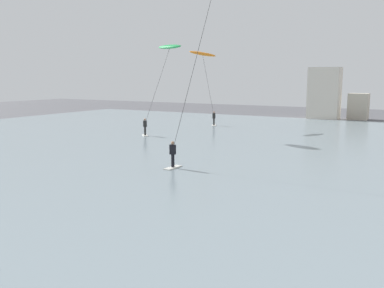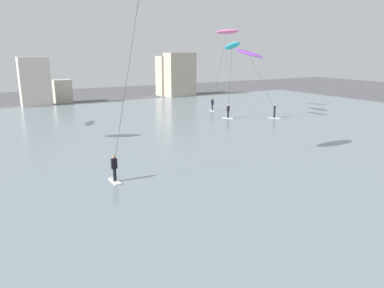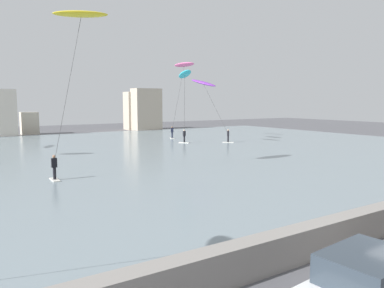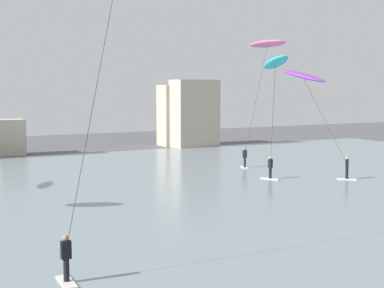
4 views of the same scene
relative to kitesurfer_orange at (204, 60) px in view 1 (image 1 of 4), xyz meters
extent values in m
cube|color=gray|center=(14.09, -10.45, -7.45)|extent=(84.00, 52.00, 0.10)
cube|color=beige|center=(9.67, 16.34, -4.01)|extent=(4.06, 2.61, 6.98)
cube|color=beige|center=(13.80, 18.41, -5.74)|extent=(2.53, 2.33, 3.52)
cube|color=silver|center=(8.92, -20.36, -7.37)|extent=(0.48, 1.41, 0.06)
cylinder|color=black|center=(8.92, -20.36, -6.95)|extent=(0.20, 0.20, 0.78)
cube|color=black|center=(8.92, -20.36, -6.26)|extent=(0.35, 0.23, 0.60)
sphere|color=#9E7051|center=(8.92, -20.36, -5.85)|extent=(0.20, 0.20, 0.20)
cylinder|color=#333333|center=(10.09, -19.89, -1.49)|extent=(2.36, 0.96, 9.64)
cube|color=silver|center=(0.68, 1.27, -7.37)|extent=(1.03, 1.45, 0.06)
cylinder|color=black|center=(0.68, 1.27, -6.95)|extent=(0.20, 0.20, 0.78)
cube|color=black|center=(0.68, 1.27, -6.26)|extent=(0.40, 0.35, 0.60)
sphere|color=#9E7051|center=(0.68, 1.27, -5.85)|extent=(0.20, 0.20, 0.20)
cylinder|color=#333333|center=(0.30, 0.57, -2.88)|extent=(0.78, 1.43, 6.86)
ellipsoid|color=orange|center=(-0.07, -0.13, 0.69)|extent=(2.77, 3.20, 0.92)
cube|color=silver|center=(-1.14, -9.57, -7.37)|extent=(1.28, 1.32, 0.06)
cylinder|color=black|center=(-1.14, -9.57, -6.95)|extent=(0.20, 0.20, 0.78)
cube|color=black|center=(-1.14, -9.57, -6.26)|extent=(0.40, 0.39, 0.60)
sphere|color=#9E7051|center=(-1.14, -9.57, -5.85)|extent=(0.20, 0.20, 0.20)
cylinder|color=#333333|center=(-0.31, -8.65, -2.76)|extent=(1.70, 1.87, 7.11)
ellipsoid|color=green|center=(0.52, -7.73, 0.95)|extent=(3.64, 2.47, 0.71)
camera|label=1|loc=(22.20, -40.97, -2.01)|focal=38.51mm
camera|label=2|loc=(2.36, -40.86, 0.26)|focal=34.46mm
camera|label=3|loc=(3.58, -45.06, -2.35)|focal=34.86mm
camera|label=4|loc=(4.24, -38.35, -0.85)|focal=51.94mm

